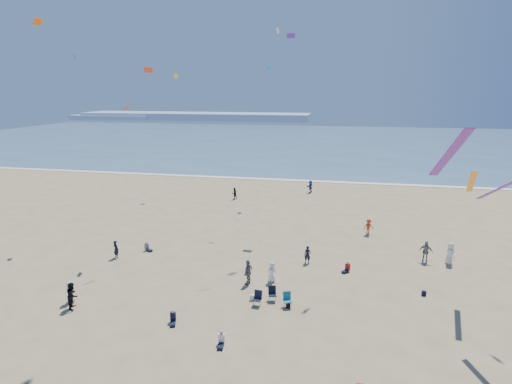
# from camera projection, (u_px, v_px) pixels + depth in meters

# --- Properties ---
(ground) EXTENTS (220.00, 220.00, 0.00)m
(ground) POSITION_uv_depth(u_px,v_px,m) (187.00, 372.00, 20.18)
(ground) COLOR tan
(ground) RESTS_ON ground
(ocean) EXTENTS (220.00, 100.00, 0.06)m
(ocean) POSITION_uv_depth(u_px,v_px,m) (309.00, 141.00, 110.47)
(ocean) COLOR #476B84
(ocean) RESTS_ON ground
(surf_line) EXTENTS (220.00, 1.20, 0.08)m
(surf_line) POSITION_uv_depth(u_px,v_px,m) (289.00, 180.00, 62.94)
(surf_line) COLOR white
(surf_line) RESTS_ON ground
(headland_far) EXTENTS (110.00, 20.00, 3.20)m
(headland_far) POSITION_uv_depth(u_px,v_px,m) (195.00, 116.00, 192.60)
(headland_far) COLOR #7A8EA8
(headland_far) RESTS_ON ground
(headland_near) EXTENTS (40.00, 14.00, 2.00)m
(headland_near) POSITION_uv_depth(u_px,v_px,m) (114.00, 117.00, 195.48)
(headland_near) COLOR #7A8EA8
(headland_near) RESTS_ON ground
(standing_flyers) EXTENTS (29.32, 41.77, 1.89)m
(standing_flyers) POSITION_uv_depth(u_px,v_px,m) (307.00, 254.00, 32.55)
(standing_flyers) COLOR black
(standing_flyers) RESTS_ON ground
(seated_group) EXTENTS (18.37, 22.08, 0.84)m
(seated_group) POSITION_uv_depth(u_px,v_px,m) (215.00, 308.00, 25.32)
(seated_group) COLOR white
(seated_group) RESTS_ON ground
(chair_cluster) EXTENTS (2.72, 1.50, 1.00)m
(chair_cluster) POSITION_uv_depth(u_px,v_px,m) (272.00, 298.00, 26.38)
(chair_cluster) COLOR black
(chair_cluster) RESTS_ON ground
(white_tote) EXTENTS (0.35, 0.20, 0.40)m
(white_tote) POSITION_uv_depth(u_px,v_px,m) (253.00, 297.00, 27.02)
(white_tote) COLOR silver
(white_tote) RESTS_ON ground
(black_backpack) EXTENTS (0.30, 0.22, 0.38)m
(black_backpack) POSITION_uv_depth(u_px,v_px,m) (288.00, 305.00, 26.08)
(black_backpack) COLOR black
(black_backpack) RESTS_ON ground
(navy_bag) EXTENTS (0.28, 0.18, 0.34)m
(navy_bag) POSITION_uv_depth(u_px,v_px,m) (424.00, 293.00, 27.64)
(navy_bag) COLOR black
(navy_bag) RESTS_ON ground
(kites_aloft) EXTENTS (38.70, 39.53, 26.76)m
(kites_aloft) POSITION_uv_depth(u_px,v_px,m) (358.00, 65.00, 27.23)
(kites_aloft) COLOR #4B20A6
(kites_aloft) RESTS_ON ground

